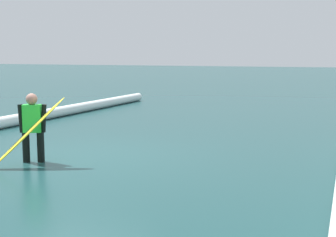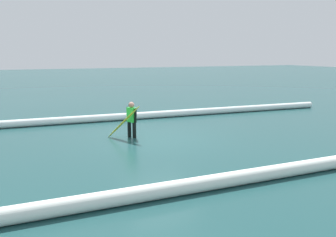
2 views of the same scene
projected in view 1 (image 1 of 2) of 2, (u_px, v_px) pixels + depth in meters
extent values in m
plane|color=#1B4445|center=(81.00, 156.00, 10.00)|extent=(125.90, 125.90, 0.00)
cylinder|color=black|center=(41.00, 147.00, 9.46)|extent=(0.14, 0.14, 0.59)
cylinder|color=black|center=(26.00, 147.00, 9.44)|extent=(0.14, 0.14, 0.59)
cube|color=#2DD83F|center=(32.00, 118.00, 9.37)|extent=(0.32, 0.39, 0.53)
sphere|color=#A57466|center=(32.00, 99.00, 9.32)|extent=(0.22, 0.22, 0.22)
cylinder|color=black|center=(44.00, 118.00, 9.38)|extent=(0.09, 0.13, 0.55)
cylinder|color=black|center=(21.00, 118.00, 9.36)|extent=(0.09, 0.12, 0.54)
ellipsoid|color=yellow|center=(28.00, 133.00, 9.02)|extent=(1.10, 1.21, 1.32)
ellipsoid|color=black|center=(28.00, 133.00, 9.02)|extent=(0.81, 0.91, 1.06)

